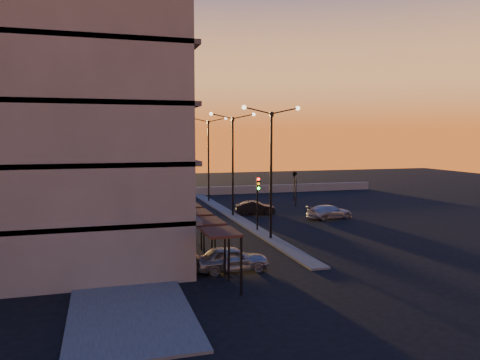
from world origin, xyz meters
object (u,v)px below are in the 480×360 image
car_hatchback (232,259)px  car_wagon (330,212)px  traffic_light_main (258,195)px  car_sedan (255,208)px  streetlamp_mid (233,156)px

car_hatchback → car_wagon: (12.78, 13.14, -0.07)m
car_hatchback → car_wagon: bearing=-42.7°
car_wagon → traffic_light_main: bearing=105.0°
car_hatchback → car_sedan: bearing=-21.0°
streetlamp_mid → car_sedan: bearing=13.8°
car_hatchback → car_wagon: car_hatchback is taller
car_wagon → car_hatchback: bearing=126.9°
traffic_light_main → car_wagon: (8.00, 3.54, -2.27)m
streetlamp_mid → car_sedan: size_ratio=2.56×
traffic_light_main → car_hatchback: (-4.78, -9.61, -2.19)m
traffic_light_main → car_sedan: bearing=72.9°
traffic_light_main → car_hatchback: size_ratio=1.04×
traffic_light_main → car_hatchback: 10.95m
traffic_light_main → car_wagon: 9.04m
streetlamp_mid → car_wagon: 10.08m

